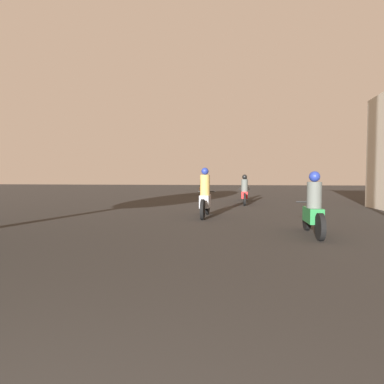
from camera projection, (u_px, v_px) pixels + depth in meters
The scene contains 5 objects.
motorcycle_green at pixel (313, 209), 6.81m from camera, with size 0.60×1.86×1.46m.
motorcycle_silver at pixel (205, 198), 10.03m from camera, with size 0.60×2.07×1.66m.
motorcycle_red at pixel (244, 192), 14.93m from camera, with size 0.60×2.06×1.50m.
motorcycle_blue at pixel (245, 191), 17.54m from camera, with size 0.60×1.93×1.43m.
motorcycle_orange at pixel (202, 188), 23.34m from camera, with size 0.60×1.96×1.42m.
Camera 1 is at (0.67, -0.02, 1.29)m, focal length 28.00 mm.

